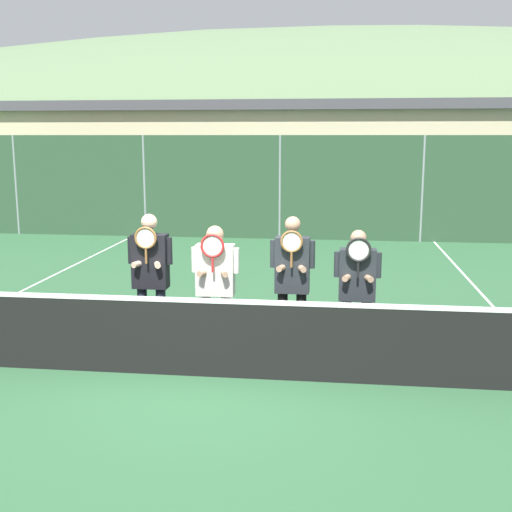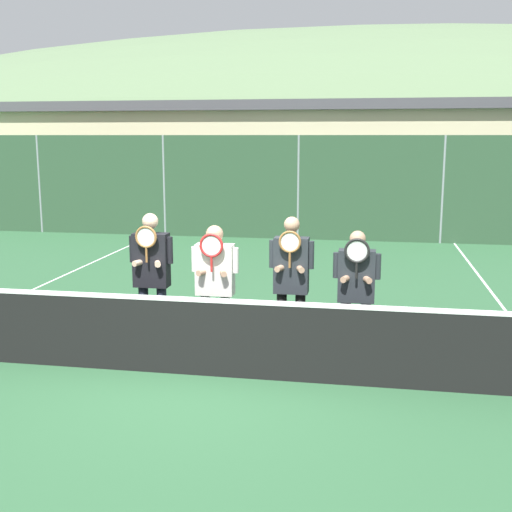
% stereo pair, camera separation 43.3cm
% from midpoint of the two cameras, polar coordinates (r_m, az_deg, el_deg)
% --- Properties ---
extents(ground_plane, '(120.00, 120.00, 0.00)m').
position_cam_midpoint_polar(ground_plane, '(7.93, -6.33, -10.60)').
color(ground_plane, '#2D5B38').
extents(hill_distant, '(123.92, 68.84, 24.09)m').
position_cam_midpoint_polar(hill_distant, '(64.80, 5.59, 8.08)').
color(hill_distant, '#5B7551').
rests_on(hill_distant, ground_plane).
extents(clubhouse_building, '(24.47, 5.50, 4.11)m').
position_cam_midpoint_polar(clubhouse_building, '(25.68, -0.97, 8.90)').
color(clubhouse_building, beige).
rests_on(clubhouse_building, ground_plane).
extents(fence_back, '(23.29, 0.06, 2.88)m').
position_cam_midpoint_polar(fence_back, '(17.89, 1.43, 6.09)').
color(fence_back, gray).
rests_on(fence_back, ground_plane).
extents(tennis_net, '(11.42, 0.09, 1.07)m').
position_cam_midpoint_polar(tennis_net, '(7.76, -6.41, -7.14)').
color(tennis_net, gray).
rests_on(tennis_net, ground_plane).
extents(court_line_right_sideline, '(0.05, 16.00, 0.01)m').
position_cam_midpoint_polar(court_line_right_sideline, '(10.86, 20.16, -5.28)').
color(court_line_right_sideline, white).
rests_on(court_line_right_sideline, ground_plane).
extents(player_leftmost, '(0.59, 0.34, 1.87)m').
position_cam_midpoint_polar(player_leftmost, '(8.52, -10.80, -1.44)').
color(player_leftmost, '#232838').
rests_on(player_leftmost, ground_plane).
extents(player_center_left, '(0.62, 0.34, 1.74)m').
position_cam_midpoint_polar(player_center_left, '(8.29, -5.13, -2.05)').
color(player_center_left, white).
rests_on(player_center_left, ground_plane).
extents(player_center_right, '(0.57, 0.34, 1.87)m').
position_cam_midpoint_polar(player_center_right, '(8.14, 1.72, -1.93)').
color(player_center_right, black).
rests_on(player_center_right, ground_plane).
extents(player_rightmost, '(0.59, 0.34, 1.72)m').
position_cam_midpoint_polar(player_rightmost, '(8.11, 7.47, -2.61)').
color(player_rightmost, '#232838').
rests_on(player_rightmost, ground_plane).
extents(car_far_left, '(4.41, 1.91, 1.69)m').
position_cam_midpoint_polar(car_far_left, '(22.22, -18.57, 4.96)').
color(car_far_left, maroon).
rests_on(car_far_left, ground_plane).
extents(car_left_of_center, '(4.55, 2.03, 1.90)m').
position_cam_midpoint_polar(car_left_of_center, '(20.60, -6.08, 5.29)').
color(car_left_of_center, '#B2B7BC').
rests_on(car_left_of_center, ground_plane).
extents(car_center, '(4.05, 1.94, 1.77)m').
position_cam_midpoint_polar(car_center, '(20.00, 7.24, 4.95)').
color(car_center, '#B2B7BC').
rests_on(car_center, ground_plane).
extents(car_right_of_center, '(4.62, 1.96, 1.82)m').
position_cam_midpoint_polar(car_right_of_center, '(20.67, 20.60, 4.60)').
color(car_right_of_center, slate).
rests_on(car_right_of_center, ground_plane).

